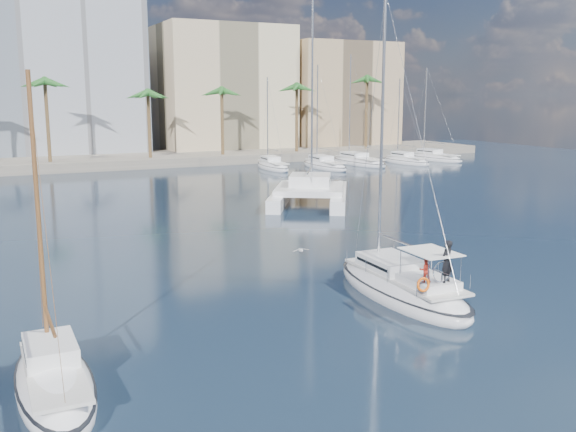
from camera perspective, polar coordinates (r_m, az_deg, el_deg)
ground at (r=32.57m, az=1.18°, el=-6.04°), size 160.00×160.00×0.00m
quay at (r=90.30m, az=-16.84°, el=4.66°), size 120.00×14.00×1.20m
building_beige at (r=104.25m, az=-5.74°, el=10.98°), size 20.00×14.00×20.00m
building_tan_right at (r=111.05m, az=4.52°, el=10.47°), size 18.00×12.00×18.00m
palm_centre at (r=85.94m, az=-16.75°, el=10.85°), size 3.60×3.60×12.30m
palm_right at (r=97.53m, az=3.74°, el=11.20°), size 3.60×3.60×12.30m
main_sloop at (r=30.84m, az=10.04°, el=-6.23°), size 3.59×10.06×14.75m
small_sloop at (r=22.27m, az=-20.07°, el=-13.75°), size 2.40×7.51×10.77m
catamaran at (r=56.64m, az=1.97°, el=2.35°), size 11.99×14.06×18.33m
seagull at (r=37.79m, az=1.14°, el=-3.05°), size 1.06×0.45×0.20m
moored_yacht_a at (r=82.75m, az=-1.36°, el=4.18°), size 3.37×9.52×11.90m
moored_yacht_b at (r=83.91m, az=3.26°, el=4.26°), size 3.32×10.83×13.72m
moored_yacht_c at (r=88.93m, az=6.30°, el=4.58°), size 3.98×12.33×15.54m
moored_yacht_d at (r=90.94m, az=10.45°, el=4.60°), size 3.52×9.55×11.90m
moored_yacht_e at (r=96.47m, az=12.87°, el=4.85°), size 4.61×11.11×13.72m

